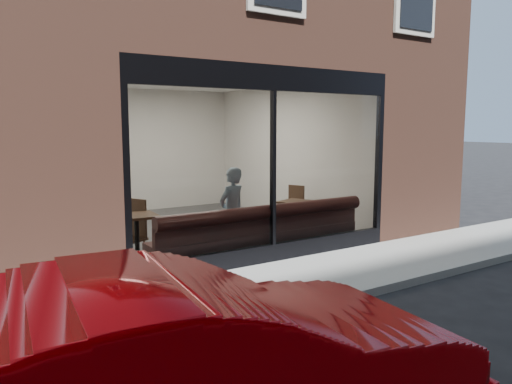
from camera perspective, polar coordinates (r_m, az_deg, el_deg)
ground at (r=6.90m, az=11.98°, el=-11.59°), size 120.00×120.00×0.00m
sidewalk_near at (r=7.59m, az=6.55°, el=-9.63°), size 40.00×2.00×0.01m
kerb_near at (r=6.85m, az=12.30°, el=-11.22°), size 40.00×0.10×0.12m
host_building_pier_right at (r=15.13m, az=0.55°, el=5.13°), size 2.50×12.00×3.20m
host_building_backfill at (r=16.25m, az=-16.64°, el=4.98°), size 5.00×6.00×3.20m
cafe_floor at (r=10.86m, az=-7.12°, el=-4.30°), size 6.00×6.00×0.00m
cafe_ceiling at (r=10.68m, az=-7.40°, el=12.59°), size 6.00×6.00×0.00m
cafe_wall_back at (r=13.40m, az=-12.91°, el=4.62°), size 5.00×0.00×5.00m
cafe_wall_left at (r=9.82m, az=-20.44°, el=3.33°), size 0.00×6.00×6.00m
cafe_wall_right at (r=11.96m, az=3.56°, el=4.47°), size 0.00×6.00×6.00m
storefront_kick at (r=8.36m, az=1.92°, el=-6.95°), size 5.00×0.10×0.30m
storefront_header at (r=8.12m, az=2.01°, el=12.90°), size 5.00×0.10×0.40m
storefront_mullion at (r=8.12m, az=1.96°, el=2.66°), size 0.06×0.10×2.50m
storefront_glass at (r=8.09m, az=2.08°, el=2.64°), size 4.80×0.00×4.80m
banquette at (r=8.66m, az=0.39°, el=-5.92°), size 4.00×0.55×0.45m
person at (r=8.56m, az=-2.76°, el=-2.33°), size 0.65×0.53×1.55m
cafe_table_left at (r=8.63m, az=-13.52°, el=-2.68°), size 0.70×0.70×0.04m
cafe_table_right at (r=9.97m, az=4.71°, el=-1.14°), size 0.78×0.78×0.04m
cafe_chair_left at (r=9.17m, az=-14.28°, el=-5.29°), size 0.63×0.63×0.05m
cafe_chair_right at (r=10.93m, az=4.09°, el=-3.02°), size 0.50×0.50×0.04m
wall_poster at (r=9.58m, az=-19.87°, el=3.60°), size 0.02×0.56×0.74m
parked_car at (r=3.35m, az=-8.90°, el=-20.32°), size 4.27×1.86×1.37m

